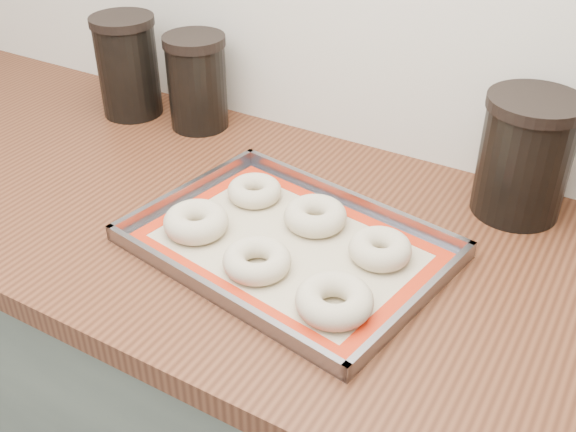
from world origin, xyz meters
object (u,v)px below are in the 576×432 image
Objects in this scene: bagel_front_mid at (257,260)px; bagel_front_right at (334,300)px; bagel_front_left at (196,222)px; bagel_back_left at (254,191)px; canister_left at (128,66)px; bagel_back_mid at (315,216)px; canister_right at (525,156)px; bagel_back_right at (380,249)px; canister_mid at (197,82)px; baking_tray at (288,245)px.

bagel_front_right reaches higher than bagel_front_mid.
bagel_front_left is 0.13m from bagel_back_left.
bagel_back_left is (-0.25, 0.18, -0.00)m from bagel_front_right.
bagel_back_left is at bearing -21.99° from canister_left.
canister_right reaches higher than bagel_back_mid.
bagel_front_left is 0.29m from bagel_back_right.
canister_mid is (0.16, 0.02, -0.01)m from canister_left.
canister_right is at bearing 69.49° from bagel_front_right.
bagel_front_right is 0.51× the size of canister_left.
bagel_back_left is at bearing -153.24° from canister_right.
bagel_back_mid reaches higher than bagel_front_mid.
bagel_front_left is at bearing 168.37° from bagel_front_right.
canister_mid is 0.93× the size of canister_right.
canister_left is 0.16m from canister_mid.
baking_tray is 0.15m from bagel_front_left.
canister_mid is at bearing 125.78° from bagel_front_left.
bagel_front_right is 0.75m from canister_left.
canister_right is at bearing 0.60° from canister_mid.
canister_mid is (-0.36, 0.35, 0.07)m from bagel_front_mid.
bagel_front_right is at bearing -36.90° from bagel_back_left.
canister_left is (-0.52, 0.33, 0.08)m from bagel_front_mid.
bagel_back_left is 0.13m from bagel_back_mid.
bagel_front_left is 0.19m from bagel_back_mid.
bagel_back_right is 0.50× the size of canister_mid.
bagel_front_left is 0.96× the size of bagel_front_right.
bagel_back_right reaches higher than baking_tray.
baking_tray is at bearing 82.73° from bagel_front_mid.
canister_right reaches higher than bagel_front_mid.
bagel_front_mid is 0.50× the size of canister_right.
canister_left is at bearing 158.01° from bagel_back_left.
bagel_back_right is (0.12, -0.03, -0.00)m from bagel_back_mid.
bagel_front_right is at bearing -54.42° from bagel_back_mid.
canister_right is (0.14, 0.38, 0.08)m from bagel_front_right.
canister_mid reaches higher than bagel_back_right.
canister_right reaches higher than bagel_back_right.
bagel_back_left is 0.97× the size of bagel_back_right.
bagel_front_left is 1.09× the size of bagel_back_right.
bagel_back_right is at bearing -17.83° from canister_left.
bagel_front_left is 1.02× the size of bagel_front_mid.
baking_tray is at bearing -97.30° from bagel_back_mid.
bagel_front_left is 0.53m from canister_right.
bagel_front_mid is 0.51m from canister_mid.
bagel_front_mid is at bearing -43.99° from canister_mid.
bagel_front_left is 0.28m from bagel_front_right.
canister_left is at bearing 142.71° from bagel_front_left.
bagel_front_left is at bearing -163.59° from bagel_back_right.
bagel_front_left is 0.54× the size of canister_mid.
canister_right is (0.41, 0.32, 0.08)m from bagel_front_left.
bagel_back_mid is 0.13m from bagel_back_right.
bagel_front_mid is 1.00× the size of bagel_back_mid.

